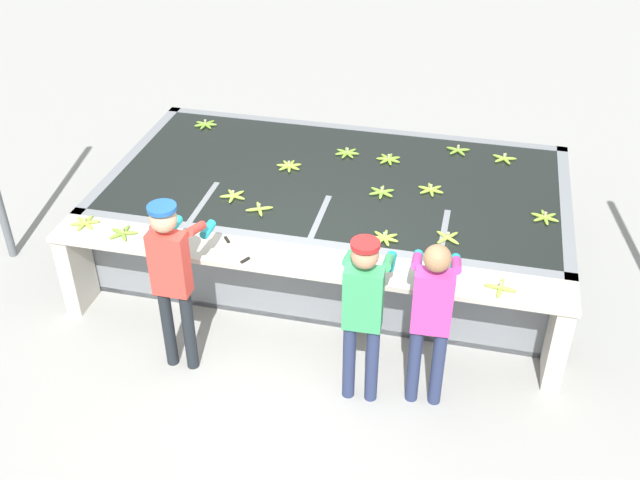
% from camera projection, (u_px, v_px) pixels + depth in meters
% --- Properties ---
extents(ground_plane, '(80.00, 80.00, 0.00)m').
position_uv_depth(ground_plane, '(297.00, 353.00, 7.09)').
color(ground_plane, '#999993').
rests_on(ground_plane, ground).
extents(wash_tank, '(4.85, 2.61, 0.94)m').
position_uv_depth(wash_tank, '(336.00, 216.00, 8.23)').
color(wash_tank, gray).
rests_on(wash_tank, ground).
extents(work_ledge, '(4.85, 0.45, 0.94)m').
position_uv_depth(work_ledge, '(302.00, 283.00, 6.89)').
color(work_ledge, '#B7B2A3').
rests_on(work_ledge, ground).
extents(worker_0, '(0.41, 0.72, 1.72)m').
position_uv_depth(worker_0, '(172.00, 271.00, 6.40)').
color(worker_0, '#1E2328').
rests_on(worker_0, ground).
extents(worker_1, '(0.42, 0.72, 1.65)m').
position_uv_depth(worker_1, '(363.00, 306.00, 6.09)').
color(worker_1, navy).
rests_on(worker_1, ground).
extents(worker_2, '(0.43, 0.72, 1.64)m').
position_uv_depth(worker_2, '(432.00, 311.00, 6.07)').
color(worker_2, navy).
rests_on(worker_2, ground).
extents(banana_bunch_floating_0, '(0.27, 0.27, 0.08)m').
position_uv_depth(banana_bunch_floating_0, '(259.00, 209.00, 7.42)').
color(banana_bunch_floating_0, '#93BC3D').
rests_on(banana_bunch_floating_0, wash_tank).
extents(banana_bunch_floating_1, '(0.28, 0.28, 0.08)m').
position_uv_depth(banana_bunch_floating_1, '(431.00, 190.00, 7.74)').
color(banana_bunch_floating_1, '#8CB738').
rests_on(banana_bunch_floating_1, wash_tank).
extents(banana_bunch_floating_2, '(0.28, 0.28, 0.08)m').
position_uv_depth(banana_bunch_floating_2, '(289.00, 166.00, 8.16)').
color(banana_bunch_floating_2, '#93BC3D').
rests_on(banana_bunch_floating_2, wash_tank).
extents(banana_bunch_floating_3, '(0.24, 0.24, 0.08)m').
position_uv_depth(banana_bunch_floating_3, '(448.00, 238.00, 7.00)').
color(banana_bunch_floating_3, '#9EC642').
rests_on(banana_bunch_floating_3, wash_tank).
extents(banana_bunch_floating_4, '(0.28, 0.28, 0.08)m').
position_uv_depth(banana_bunch_floating_4, '(206.00, 124.00, 9.03)').
color(banana_bunch_floating_4, '#75A333').
rests_on(banana_bunch_floating_4, wash_tank).
extents(banana_bunch_floating_5, '(0.28, 0.27, 0.08)m').
position_uv_depth(banana_bunch_floating_5, '(384.00, 238.00, 7.00)').
color(banana_bunch_floating_5, '#93BC3D').
rests_on(banana_bunch_floating_5, wash_tank).
extents(banana_bunch_floating_6, '(0.28, 0.28, 0.08)m').
position_uv_depth(banana_bunch_floating_6, '(545.00, 217.00, 7.29)').
color(banana_bunch_floating_6, '#8CB738').
rests_on(banana_bunch_floating_6, wash_tank).
extents(banana_bunch_floating_7, '(0.28, 0.27, 0.08)m').
position_uv_depth(banana_bunch_floating_7, '(458.00, 150.00, 8.47)').
color(banana_bunch_floating_7, '#75A333').
rests_on(banana_bunch_floating_7, wash_tank).
extents(banana_bunch_floating_8, '(0.28, 0.28, 0.08)m').
position_uv_depth(banana_bunch_floating_8, '(389.00, 159.00, 8.29)').
color(banana_bunch_floating_8, '#7FAD33').
rests_on(banana_bunch_floating_8, wash_tank).
extents(banana_bunch_floating_9, '(0.28, 0.27, 0.08)m').
position_uv_depth(banana_bunch_floating_9, '(233.00, 196.00, 7.63)').
color(banana_bunch_floating_9, '#9EC642').
rests_on(banana_bunch_floating_9, wash_tank).
extents(banana_bunch_floating_10, '(0.28, 0.27, 0.08)m').
position_uv_depth(banana_bunch_floating_10, '(504.00, 158.00, 8.30)').
color(banana_bunch_floating_10, '#8CB738').
rests_on(banana_bunch_floating_10, wash_tank).
extents(banana_bunch_floating_11, '(0.26, 0.28, 0.08)m').
position_uv_depth(banana_bunch_floating_11, '(382.00, 192.00, 7.69)').
color(banana_bunch_floating_11, '#75A333').
rests_on(banana_bunch_floating_11, wash_tank).
extents(banana_bunch_floating_12, '(0.28, 0.28, 0.08)m').
position_uv_depth(banana_bunch_floating_12, '(347.00, 153.00, 8.42)').
color(banana_bunch_floating_12, '#75A333').
rests_on(banana_bunch_floating_12, wash_tank).
extents(banana_bunch_ledge_0, '(0.27, 0.28, 0.08)m').
position_uv_depth(banana_bunch_ledge_0, '(85.00, 223.00, 7.20)').
color(banana_bunch_ledge_0, '#9EC642').
rests_on(banana_bunch_ledge_0, work_ledge).
extents(banana_bunch_ledge_1, '(0.28, 0.26, 0.08)m').
position_uv_depth(banana_bunch_ledge_1, '(123.00, 233.00, 7.06)').
color(banana_bunch_ledge_1, '#75A333').
rests_on(banana_bunch_ledge_1, work_ledge).
extents(banana_bunch_ledge_2, '(0.28, 0.28, 0.08)m').
position_uv_depth(banana_bunch_ledge_2, '(500.00, 288.00, 6.36)').
color(banana_bunch_ledge_2, '#9EC642').
rests_on(banana_bunch_ledge_2, work_ledge).
extents(knife_0, '(0.19, 0.32, 0.02)m').
position_uv_depth(knife_0, '(251.00, 257.00, 6.75)').
color(knife_0, silver).
rests_on(knife_0, work_ledge).
extents(knife_1, '(0.24, 0.29, 0.02)m').
position_uv_depth(knife_1, '(230.00, 244.00, 6.93)').
color(knife_1, silver).
rests_on(knife_1, work_ledge).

